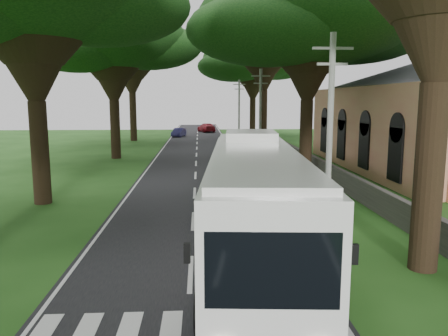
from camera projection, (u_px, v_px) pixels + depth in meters
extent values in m
plane|color=#1D4714|center=(189.00, 303.00, 11.77)|extent=(140.00, 140.00, 0.00)
cube|color=black|center=(196.00, 165.00, 36.43)|extent=(8.00, 120.00, 0.04)
cube|color=#383533|center=(305.00, 159.00, 35.85)|extent=(0.35, 50.00, 1.20)
cube|color=#E4876F|center=(426.00, 129.00, 33.98)|extent=(12.00, 22.00, 6.40)
pyramid|color=#595960|center=(432.00, 58.00, 33.14)|extent=(14.00, 24.00, 2.20)
cylinder|color=gray|center=(330.00, 136.00, 17.38)|extent=(0.24, 0.24, 8.00)
cube|color=gray|center=(333.00, 48.00, 16.85)|extent=(1.60, 0.10, 0.10)
cube|color=gray|center=(332.00, 64.00, 16.94)|extent=(1.20, 0.10, 0.10)
cylinder|color=gray|center=(260.00, 117.00, 37.10)|extent=(0.24, 0.24, 8.00)
cube|color=gray|center=(261.00, 76.00, 36.58)|extent=(1.60, 0.10, 0.10)
cube|color=gray|center=(261.00, 83.00, 36.67)|extent=(1.20, 0.10, 0.10)
cylinder|color=gray|center=(239.00, 111.00, 56.83)|extent=(0.24, 0.24, 8.00)
cube|color=gray|center=(239.00, 84.00, 56.31)|extent=(1.60, 0.10, 0.10)
cube|color=gray|center=(239.00, 89.00, 56.40)|extent=(1.20, 0.10, 0.10)
cylinder|color=black|center=(40.00, 153.00, 22.75)|extent=(0.90, 0.90, 5.37)
cone|color=black|center=(34.00, 63.00, 22.04)|extent=(3.20, 3.20, 3.80)
cylinder|color=black|center=(115.00, 130.00, 40.53)|extent=(0.90, 0.90, 5.37)
cone|color=black|center=(113.00, 79.00, 39.82)|extent=(3.20, 3.20, 3.80)
ellipsoid|color=black|center=(112.00, 38.00, 39.26)|extent=(13.52, 13.52, 5.68)
cylinder|color=black|center=(133.00, 117.00, 58.16)|extent=(0.90, 0.90, 6.29)
cone|color=black|center=(132.00, 79.00, 57.38)|extent=(3.20, 3.20, 3.80)
ellipsoid|color=black|center=(131.00, 41.00, 56.64)|extent=(13.72, 13.72, 5.76)
cylinder|color=black|center=(429.00, 179.00, 13.70)|extent=(0.90, 0.90, 5.95)
cone|color=black|center=(440.00, 17.00, 12.95)|extent=(3.20, 3.20, 3.80)
cylinder|color=black|center=(306.00, 138.00, 31.52)|extent=(0.90, 0.90, 5.42)
cone|color=black|center=(308.00, 73.00, 30.81)|extent=(3.20, 3.20, 3.80)
ellipsoid|color=black|center=(309.00, 18.00, 30.23)|extent=(15.51, 15.51, 6.51)
cylinder|color=black|center=(263.00, 119.00, 49.17)|extent=(0.90, 0.90, 6.50)
cone|color=black|center=(264.00, 73.00, 48.37)|extent=(3.20, 3.20, 3.80)
ellipsoid|color=black|center=(264.00, 26.00, 47.59)|extent=(15.71, 15.71, 6.60)
cylinder|color=black|center=(253.00, 117.00, 67.05)|extent=(0.90, 0.90, 5.61)
cone|color=black|center=(253.00, 86.00, 66.32)|extent=(3.20, 3.20, 3.80)
ellipsoid|color=black|center=(253.00, 59.00, 65.71)|extent=(15.29, 15.29, 6.42)
cube|color=white|center=(254.00, 203.00, 14.17)|extent=(3.73, 13.28, 3.22)
cube|color=black|center=(254.00, 187.00, 14.42)|extent=(3.61, 10.89, 1.20)
cube|color=black|center=(254.00, 249.00, 14.41)|extent=(3.77, 13.33, 0.38)
cube|color=red|center=(254.00, 225.00, 14.28)|extent=(3.68, 11.98, 0.20)
cube|color=white|center=(255.00, 152.00, 13.91)|extent=(3.46, 12.61, 0.20)
cylinder|color=black|center=(204.00, 310.00, 10.11)|extent=(0.47, 1.23, 1.20)
cylinder|color=black|center=(322.00, 311.00, 10.06)|extent=(0.47, 1.23, 1.20)
cylinder|color=black|center=(217.00, 215.00, 18.53)|extent=(0.47, 1.23, 1.20)
cylinder|color=black|center=(281.00, 215.00, 18.48)|extent=(0.47, 1.23, 1.20)
imported|color=navy|center=(179.00, 132.00, 64.61)|extent=(2.20, 4.04, 1.26)
imported|color=maroon|center=(206.00, 128.00, 74.02)|extent=(3.41, 5.43, 1.47)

